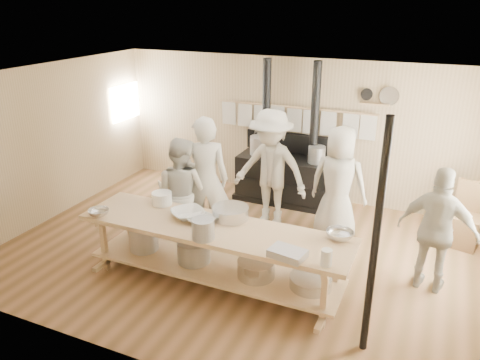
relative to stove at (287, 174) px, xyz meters
The scene contains 23 objects.
ground 2.18m from the stove, 89.82° to the right, with size 7.00×7.00×0.00m, color brown.
room_shell 2.39m from the stove, 89.82° to the right, with size 7.00×7.00×7.00m.
left_opening 3.61m from the stove, behind, with size 0.00×0.90×0.90m.
stove is the anchor object (origin of this frame).
towel_rail 1.06m from the stove, 88.68° to the left, with size 3.00×0.04×0.47m.
back_wall_shelf 2.11m from the stove, 12.13° to the left, with size 0.63×0.14×0.32m.
prep_table 3.02m from the stove, 90.04° to the right, with size 3.60×0.90×0.85m.
support_post 4.11m from the stove, 59.33° to the right, with size 0.08×0.08×2.60m, color black.
cook_far_left 2.12m from the stove, 108.79° to the right, with size 0.73×0.48×1.99m, color #B5B1A0.
cook_left 2.43m from the stove, 112.84° to the right, with size 0.83×0.65×1.71m, color #B5B1A0.
cook_center 1.61m from the stove, 41.73° to the right, with size 0.89×0.58×1.81m, color #B5B1A0.
cook_right 3.31m from the stove, 36.71° to the right, with size 0.99×0.41×1.68m, color #B5B1A0.
cook_by_window 1.17m from the stove, 86.54° to the right, with size 1.27×0.73×1.97m, color #B5B1A0.
chair 3.09m from the stove, ahead, with size 0.56×0.56×0.99m.
bowl_white_a 3.03m from the stove, 93.37° to the right, with size 0.35×0.35×0.09m, color white.
bowl_steel_a 3.71m from the stove, 114.75° to the right, with size 0.28×0.28×0.09m, color silver.
bowl_white_b 2.97m from the stove, 98.21° to the right, with size 0.43×0.43×0.10m, color white.
bowl_steel_b 3.13m from the stove, 59.92° to the right, with size 0.33×0.33×0.10m, color silver.
roasting_pan 3.55m from the stove, 71.60° to the right, with size 0.40×0.27×0.09m, color #B2B2B7.
mixing_bowl_large 2.74m from the stove, 87.80° to the right, with size 0.49×0.49×0.16m, color silver.
bucket_galv 3.38m from the stove, 89.28° to the right, with size 0.28×0.28×0.26m, color gray.
deep_bowl_enamel 2.89m from the stove, 109.81° to the right, with size 0.28×0.28×0.18m, color white.
pitcher 3.72m from the stove, 65.06° to the right, with size 0.12×0.12×0.19m, color white.
Camera 1 is at (2.47, -5.65, 3.58)m, focal length 35.00 mm.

